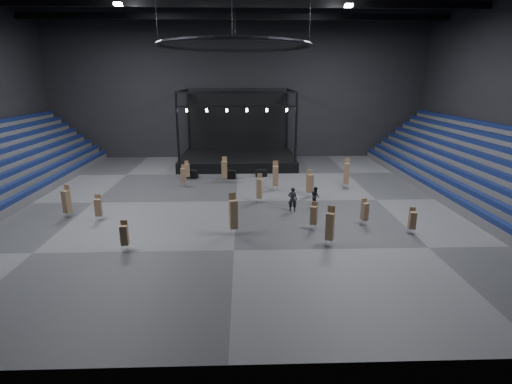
{
  "coord_description": "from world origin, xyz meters",
  "views": [
    {
      "loc": [
        0.62,
        -33.74,
        10.45
      ],
      "look_at": [
        1.68,
        -2.0,
        1.4
      ],
      "focal_mm": 28.0,
      "sensor_mm": 36.0,
      "label": 1
    }
  ],
  "objects_px": {
    "chair_stack_3": "(310,183)",
    "chair_stack_0": "(259,188)",
    "chair_stack_5": "(233,214)",
    "man_center": "(293,199)",
    "stage": "(238,152)",
    "chair_stack_11": "(187,170)",
    "crew_member": "(315,196)",
    "flight_case_right": "(261,173)",
    "chair_stack_6": "(98,207)",
    "chair_stack_12": "(330,226)",
    "chair_stack_9": "(124,235)",
    "chair_stack_2": "(314,215)",
    "flight_case_mid": "(229,175)",
    "chair_stack_8": "(347,173)",
    "chair_stack_10": "(224,169)",
    "chair_stack_14": "(183,175)",
    "flight_case_left": "(192,174)",
    "chair_stack_1": "(365,211)",
    "chair_stack_4": "(67,201)",
    "chair_stack_7": "(275,175)",
    "chair_stack_13": "(412,220)"
  },
  "relations": [
    {
      "from": "chair_stack_3",
      "to": "chair_stack_5",
      "type": "relative_size",
      "value": 0.85
    },
    {
      "from": "chair_stack_2",
      "to": "crew_member",
      "type": "bearing_deg",
      "value": 100.88
    },
    {
      "from": "chair_stack_5",
      "to": "man_center",
      "type": "xyz_separation_m",
      "value": [
        4.7,
        4.83,
        -0.49
      ]
    },
    {
      "from": "chair_stack_4",
      "to": "chair_stack_12",
      "type": "distance_m",
      "value": 20.14
    },
    {
      "from": "flight_case_right",
      "to": "chair_stack_8",
      "type": "relative_size",
      "value": 0.4
    },
    {
      "from": "chair_stack_7",
      "to": "chair_stack_6",
      "type": "bearing_deg",
      "value": -145.84
    },
    {
      "from": "chair_stack_10",
      "to": "chair_stack_11",
      "type": "xyz_separation_m",
      "value": [
        -4.02,
        1.31,
        -0.32
      ]
    },
    {
      "from": "chair_stack_4",
      "to": "man_center",
      "type": "relative_size",
      "value": 1.29
    },
    {
      "from": "stage",
      "to": "chair_stack_11",
      "type": "relative_size",
      "value": 6.83
    },
    {
      "from": "chair_stack_4",
      "to": "chair_stack_14",
      "type": "height_order",
      "value": "chair_stack_4"
    },
    {
      "from": "flight_case_mid",
      "to": "chair_stack_0",
      "type": "relative_size",
      "value": 0.53
    },
    {
      "from": "crew_member",
      "to": "chair_stack_4",
      "type": "bearing_deg",
      "value": 80.5
    },
    {
      "from": "chair_stack_10",
      "to": "stage",
      "type": "bearing_deg",
      "value": 89.07
    },
    {
      "from": "chair_stack_1",
      "to": "chair_stack_12",
      "type": "relative_size",
      "value": 0.75
    },
    {
      "from": "stage",
      "to": "chair_stack_0",
      "type": "bearing_deg",
      "value": -83.03
    },
    {
      "from": "chair_stack_5",
      "to": "man_center",
      "type": "height_order",
      "value": "chair_stack_5"
    },
    {
      "from": "chair_stack_2",
      "to": "chair_stack_12",
      "type": "relative_size",
      "value": 0.77
    },
    {
      "from": "chair_stack_1",
      "to": "chair_stack_2",
      "type": "relative_size",
      "value": 0.98
    },
    {
      "from": "flight_case_mid",
      "to": "man_center",
      "type": "xyz_separation_m",
      "value": [
        5.48,
        -11.18,
        0.56
      ]
    },
    {
      "from": "flight_case_right",
      "to": "chair_stack_6",
      "type": "relative_size",
      "value": 0.58
    },
    {
      "from": "chair_stack_12",
      "to": "chair_stack_13",
      "type": "height_order",
      "value": "chair_stack_12"
    },
    {
      "from": "chair_stack_2",
      "to": "chair_stack_4",
      "type": "height_order",
      "value": "chair_stack_4"
    },
    {
      "from": "flight_case_mid",
      "to": "chair_stack_8",
      "type": "xyz_separation_m",
      "value": [
        11.65,
        -4.2,
        1.06
      ]
    },
    {
      "from": "chair_stack_2",
      "to": "chair_stack_6",
      "type": "relative_size",
      "value": 1.0
    },
    {
      "from": "stage",
      "to": "flight_case_mid",
      "type": "xyz_separation_m",
      "value": [
        -0.86,
        -7.93,
        -1.0
      ]
    },
    {
      "from": "chair_stack_4",
      "to": "chair_stack_14",
      "type": "bearing_deg",
      "value": 72.8
    },
    {
      "from": "flight_case_mid",
      "to": "chair_stack_14",
      "type": "distance_m",
      "value": 5.5
    },
    {
      "from": "chair_stack_3",
      "to": "chair_stack_0",
      "type": "bearing_deg",
      "value": 175.12
    },
    {
      "from": "chair_stack_1",
      "to": "chair_stack_6",
      "type": "distance_m",
      "value": 20.01
    },
    {
      "from": "flight_case_right",
      "to": "chair_stack_8",
      "type": "bearing_deg",
      "value": -31.61
    },
    {
      "from": "flight_case_right",
      "to": "chair_stack_3",
      "type": "height_order",
      "value": "chair_stack_3"
    },
    {
      "from": "chair_stack_14",
      "to": "flight_case_left",
      "type": "bearing_deg",
      "value": 91.76
    },
    {
      "from": "chair_stack_9",
      "to": "chair_stack_11",
      "type": "bearing_deg",
      "value": 82.07
    },
    {
      "from": "chair_stack_3",
      "to": "chair_stack_11",
      "type": "xyz_separation_m",
      "value": [
        -12.02,
        6.8,
        -0.23
      ]
    },
    {
      "from": "chair_stack_3",
      "to": "chair_stack_4",
      "type": "distance_m",
      "value": 20.36
    },
    {
      "from": "chair_stack_9",
      "to": "chair_stack_13",
      "type": "height_order",
      "value": "chair_stack_9"
    },
    {
      "from": "chair_stack_1",
      "to": "chair_stack_13",
      "type": "relative_size",
      "value": 1.05
    },
    {
      "from": "chair_stack_7",
      "to": "chair_stack_13",
      "type": "xyz_separation_m",
      "value": [
        8.61,
        -11.57,
        -0.46
      ]
    },
    {
      "from": "flight_case_mid",
      "to": "chair_stack_1",
      "type": "height_order",
      "value": "chair_stack_1"
    },
    {
      "from": "flight_case_mid",
      "to": "flight_case_right",
      "type": "relative_size",
      "value": 1.13
    },
    {
      "from": "chair_stack_3",
      "to": "man_center",
      "type": "bearing_deg",
      "value": -140.35
    },
    {
      "from": "stage",
      "to": "chair_stack_2",
      "type": "distance_m",
      "value": 23.88
    },
    {
      "from": "chair_stack_4",
      "to": "chair_stack_6",
      "type": "xyz_separation_m",
      "value": [
        2.66,
        -0.79,
        -0.25
      ]
    },
    {
      "from": "stage",
      "to": "chair_stack_2",
      "type": "relative_size",
      "value": 6.91
    },
    {
      "from": "chair_stack_5",
      "to": "crew_member",
      "type": "bearing_deg",
      "value": 26.42
    },
    {
      "from": "stage",
      "to": "chair_stack_9",
      "type": "xyz_separation_m",
      "value": [
        -6.85,
        -26.45,
        -0.41
      ]
    },
    {
      "from": "chair_stack_5",
      "to": "man_center",
      "type": "relative_size",
      "value": 1.47
    },
    {
      "from": "chair_stack_8",
      "to": "crew_member",
      "type": "distance_m",
      "value": 6.88
    },
    {
      "from": "flight_case_right",
      "to": "chair_stack_6",
      "type": "xyz_separation_m",
      "value": [
        -13.01,
        -13.76,
        0.69
      ]
    },
    {
      "from": "flight_case_right",
      "to": "chair_stack_12",
      "type": "distance_m",
      "value": 19.34
    }
  ]
}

